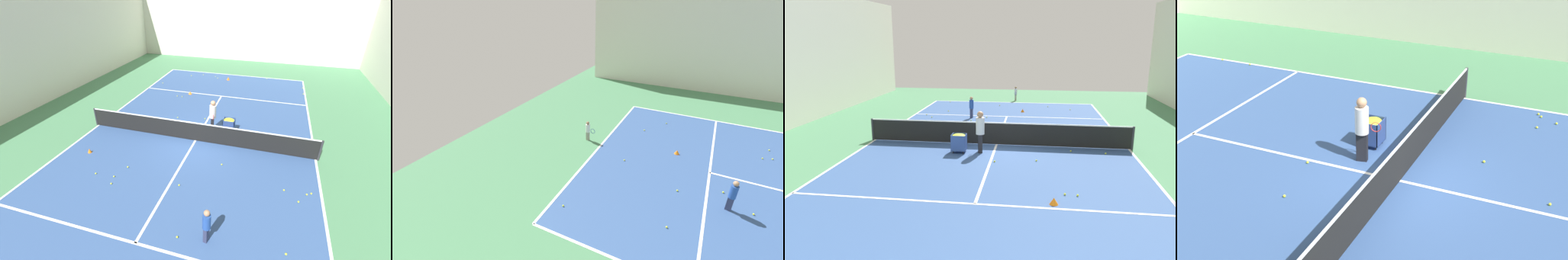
% 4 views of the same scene
% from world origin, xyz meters
% --- Properties ---
extents(line_baseline_near, '(11.81, 0.10, 0.00)m').
position_xyz_m(line_baseline_near, '(0.00, -11.90, 0.01)').
color(line_baseline_near, white).
rests_on(line_baseline_near, ground).
extents(line_service_near, '(11.81, 0.10, 0.00)m').
position_xyz_m(line_service_near, '(0.00, -6.54, 0.01)').
color(line_service_near, white).
rests_on(line_service_near, ground).
extents(player_near_baseline, '(0.26, 0.57, 1.12)m').
position_xyz_m(player_near_baseline, '(-0.23, -12.76, 0.64)').
color(player_near_baseline, gray).
rests_on(player_near_baseline, ground).
extents(child_midcourt, '(0.31, 0.31, 1.33)m').
position_xyz_m(child_midcourt, '(2.13, -5.78, 0.76)').
color(child_midcourt, '#2D3351').
rests_on(child_midcourt, ground).
extents(training_cone_3, '(0.25, 0.25, 0.22)m').
position_xyz_m(training_cone_3, '(-0.93, -8.14, 0.11)').
color(training_cone_3, orange).
rests_on(training_cone_3, ground).
extents(tennis_ball_0, '(0.07, 0.07, 0.07)m').
position_xyz_m(tennis_ball_0, '(2.02, -4.93, 0.04)').
color(tennis_ball_0, yellow).
rests_on(tennis_ball_0, ground).
extents(tennis_ball_3, '(0.07, 0.07, 0.07)m').
position_xyz_m(tennis_ball_3, '(-4.13, -9.29, 0.04)').
color(tennis_ball_3, yellow).
rests_on(tennis_ball_3, ground).
extents(tennis_ball_6, '(0.07, 0.07, 0.07)m').
position_xyz_m(tennis_ball_6, '(-2.65, -10.27, 0.04)').
color(tennis_ball_6, yellow).
rests_on(tennis_ball_6, ground).
extents(tennis_ball_9, '(0.07, 0.07, 0.07)m').
position_xyz_m(tennis_ball_9, '(4.71, -11.39, 0.04)').
color(tennis_ball_9, yellow).
rests_on(tennis_ball_9, ground).
extents(tennis_ball_14, '(0.07, 0.07, 0.07)m').
position_xyz_m(tennis_ball_14, '(4.01, -7.66, 0.04)').
color(tennis_ball_14, yellow).
rests_on(tennis_ball_14, ground).
extents(tennis_ball_15, '(0.07, 0.07, 0.07)m').
position_xyz_m(tennis_ball_15, '(1.20, -5.96, 0.04)').
color(tennis_ball_15, yellow).
rests_on(tennis_ball_15, ground).
extents(tennis_ball_17, '(0.07, 0.07, 0.07)m').
position_xyz_m(tennis_ball_17, '(-2.31, -4.31, 0.04)').
color(tennis_ball_17, yellow).
rests_on(tennis_ball_17, ground).
extents(tennis_ball_19, '(0.07, 0.07, 0.07)m').
position_xyz_m(tennis_ball_19, '(-3.32, -3.94, 0.04)').
color(tennis_ball_19, yellow).
rests_on(tennis_ball_19, ground).
extents(tennis_ball_21, '(0.07, 0.07, 0.07)m').
position_xyz_m(tennis_ball_21, '(0.80, -10.31, 0.04)').
color(tennis_ball_21, yellow).
rests_on(tennis_ball_21, ground).
extents(tennis_ball_23, '(0.07, 0.07, 0.07)m').
position_xyz_m(tennis_ball_23, '(-2.45, -3.88, 0.04)').
color(tennis_ball_23, yellow).
rests_on(tennis_ball_23, ground).
extents(tennis_ball_30, '(0.07, 0.07, 0.07)m').
position_xyz_m(tennis_ball_30, '(1.92, -7.65, 0.04)').
color(tennis_ball_30, yellow).
rests_on(tennis_ball_30, ground).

